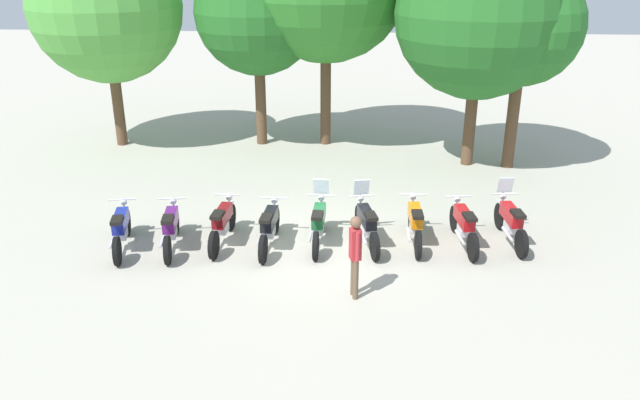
{
  "coord_description": "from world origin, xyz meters",
  "views": [
    {
      "loc": [
        0.9,
        -12.86,
        6.3
      ],
      "look_at": [
        0.0,
        0.5,
        0.9
      ],
      "focal_mm": 34.81,
      "sensor_mm": 36.0,
      "label": 1
    }
  ],
  "objects": [
    {
      "name": "motorcycle_0",
      "position": [
        -4.42,
        -0.5,
        0.5
      ],
      "size": [
        0.73,
        2.16,
        0.99
      ],
      "rotation": [
        0.0,
        0.0,
        1.79
      ],
      "color": "black",
      "rests_on": "ground_plane"
    },
    {
      "name": "tree_3",
      "position": [
        4.29,
        6.13,
        4.59
      ],
      "size": [
        4.98,
        4.98,
        7.1
      ],
      "color": "brown",
      "rests_on": "ground_plane"
    },
    {
      "name": "motorcycle_4",
      "position": [
        -0.0,
        0.08,
        0.52
      ],
      "size": [
        0.62,
        2.19,
        1.37
      ],
      "rotation": [
        0.0,
        0.0,
        1.55
      ],
      "color": "black",
      "rests_on": "ground_plane"
    },
    {
      "name": "tree_1",
      "position": [
        -2.54,
        7.95,
        4.44
      ],
      "size": [
        4.12,
        4.12,
        6.52
      ],
      "color": "brown",
      "rests_on": "ground_plane"
    },
    {
      "name": "motorcycle_1",
      "position": [
        -3.32,
        -0.37,
        0.5
      ],
      "size": [
        0.65,
        2.17,
        0.99
      ],
      "rotation": [
        0.0,
        0.0,
        1.74
      ],
      "color": "black",
      "rests_on": "ground_plane"
    },
    {
      "name": "motorcycle_2",
      "position": [
        -2.21,
        -0.05,
        0.5
      ],
      "size": [
        0.62,
        2.19,
        0.99
      ],
      "rotation": [
        0.0,
        0.0,
        1.53
      ],
      "color": "black",
      "rests_on": "ground_plane"
    },
    {
      "name": "motorcycle_6",
      "position": [
        2.2,
        0.26,
        0.5
      ],
      "size": [
        0.62,
        2.19,
        0.99
      ],
      "rotation": [
        0.0,
        0.0,
        1.6
      ],
      "color": "black",
      "rests_on": "ground_plane"
    },
    {
      "name": "motorcycle_5",
      "position": [
        1.09,
        0.11,
        0.52
      ],
      "size": [
        0.73,
        2.16,
        1.37
      ],
      "rotation": [
        0.0,
        0.0,
        1.79
      ],
      "color": "black",
      "rests_on": "ground_plane"
    },
    {
      "name": "motorcycle_8",
      "position": [
        4.41,
        0.47,
        0.52
      ],
      "size": [
        0.62,
        2.19,
        1.37
      ],
      "rotation": [
        0.0,
        0.0,
        1.67
      ],
      "color": "black",
      "rests_on": "ground_plane"
    },
    {
      "name": "tree_0",
      "position": [
        -7.4,
        7.49,
        4.61
      ],
      "size": [
        4.89,
        4.89,
        7.07
      ],
      "color": "brown",
      "rests_on": "ground_plane"
    },
    {
      "name": "motorcycle_7",
      "position": [
        3.3,
        0.21,
        0.5
      ],
      "size": [
        0.62,
        2.19,
        0.99
      ],
      "rotation": [
        0.0,
        0.0,
        1.69
      ],
      "color": "black",
      "rests_on": "ground_plane"
    },
    {
      "name": "tree_4",
      "position": [
        5.52,
        5.94,
        4.26
      ],
      "size": [
        3.47,
        3.47,
        6.02
      ],
      "color": "brown",
      "rests_on": "ground_plane"
    },
    {
      "name": "motorcycle_3",
      "position": [
        -1.11,
        -0.17,
        0.5
      ],
      "size": [
        0.62,
        2.19,
        0.99
      ],
      "rotation": [
        0.0,
        0.0,
        1.53
      ],
      "color": "black",
      "rests_on": "ground_plane"
    },
    {
      "name": "ground_plane",
      "position": [
        0.0,
        0.0,
        0.0
      ],
      "size": [
        80.0,
        80.0,
        0.0
      ],
      "primitive_type": "plane",
      "color": "#ADA899"
    },
    {
      "name": "person_0",
      "position": [
        0.86,
        -2.27,
        1.0
      ],
      "size": [
        0.28,
        0.41,
        1.71
      ],
      "rotation": [
        0.0,
        0.0,
        0.28
      ],
      "color": "brown",
      "rests_on": "ground_plane"
    }
  ]
}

